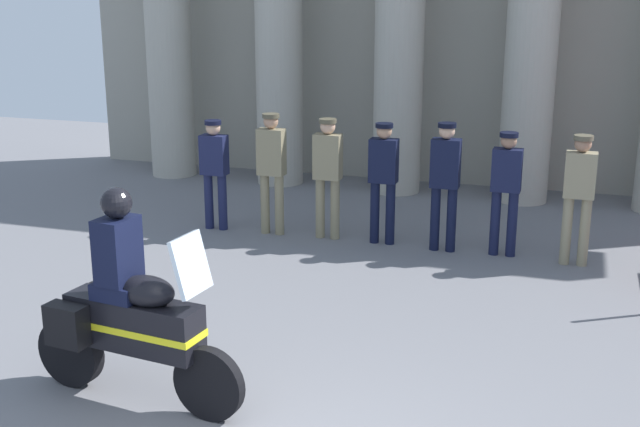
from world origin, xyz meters
TOP-DOWN VIEW (x-y plane):
  - officer_in_row_0 at (-3.00, 6.11)m, footprint 0.38×0.24m
  - officer_in_row_1 at (-2.13, 6.13)m, footprint 0.38×0.24m
  - officer_in_row_2 at (-1.30, 6.17)m, footprint 0.38×0.24m
  - officer_in_row_3 at (-0.51, 6.17)m, footprint 0.38×0.24m
  - officer_in_row_4 at (0.35, 6.10)m, footprint 0.38×0.24m
  - officer_in_row_5 at (1.14, 6.14)m, footprint 0.38×0.24m
  - officer_in_row_6 at (2.05, 6.03)m, footprint 0.38×0.24m
  - motorcycle_with_rider at (-1.54, 1.16)m, footprint 2.09×0.74m

SIDE VIEW (x-z plane):
  - motorcycle_with_rider at x=-1.54m, z-range -0.16..1.74m
  - officer_in_row_0 at x=-3.00m, z-range 0.15..1.76m
  - officer_in_row_5 at x=1.14m, z-range 0.15..1.81m
  - officer_in_row_3 at x=-0.51m, z-range 0.15..1.84m
  - officer_in_row_6 at x=2.05m, z-range 0.16..1.85m
  - officer_in_row_2 at x=-1.30m, z-range 0.15..1.87m
  - officer_in_row_1 at x=-2.13m, z-range 0.16..1.91m
  - officer_in_row_4 at x=0.35m, z-range 0.16..1.91m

